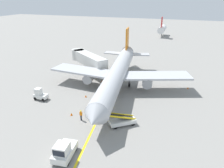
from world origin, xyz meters
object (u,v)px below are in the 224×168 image
at_px(ground_crew_marshaller, 81,115).
at_px(safety_cone_wingtip_right, 86,96).
at_px(safety_cone_nose_right, 188,88).
at_px(safety_cone_wingtip_left, 71,114).
at_px(airliner, 118,73).
at_px(jet_bridge, 86,58).
at_px(safety_cone_tail_area, 102,81).
at_px(pushback_tug, 64,151).
at_px(belt_loader_forward_hold, 122,120).
at_px(baggage_tug_near_wing, 40,95).
at_px(safety_cone_nose_left, 91,103).
at_px(ground_crew_wing_walker, 102,99).

height_order(ground_crew_marshaller, safety_cone_wingtip_right, ground_crew_marshaller).
distance_m(safety_cone_nose_right, safety_cone_wingtip_left, 23.88).
height_order(airliner, safety_cone_wingtip_left, airliner).
xyz_separation_m(jet_bridge, safety_cone_tail_area, (5.77, -4.38, -3.32)).
bearing_deg(pushback_tug, belt_loader_forward_hold, 63.38).
distance_m(baggage_tug_near_wing, safety_cone_nose_right, 28.67).
xyz_separation_m(safety_cone_nose_right, safety_cone_wingtip_left, (-17.04, -16.73, 0.00)).
bearing_deg(safety_cone_wingtip_left, safety_cone_nose_left, 73.40).
relative_size(pushback_tug, safety_cone_wingtip_right, 8.68).
bearing_deg(pushback_tug, safety_cone_wingtip_right, 107.39).
bearing_deg(safety_cone_wingtip_left, ground_crew_marshaller, -17.99).
xyz_separation_m(baggage_tug_near_wing, safety_cone_nose_right, (25.11, 13.82, -0.71)).
height_order(baggage_tug_near_wing, safety_cone_tail_area, baggage_tug_near_wing).
distance_m(ground_crew_marshaller, ground_crew_wing_walker, 6.01).
xyz_separation_m(jet_bridge, belt_loader_forward_hold, (14.59, -18.37, -2.77)).
xyz_separation_m(jet_bridge, safety_cone_nose_left, (7.71, -14.07, -3.32)).
bearing_deg(safety_cone_nose_left, airliner, 72.68).
xyz_separation_m(ground_crew_wing_walker, safety_cone_nose_left, (-1.79, -0.75, -0.69)).
xyz_separation_m(airliner, baggage_tug_near_wing, (-11.74, -9.06, -2.49)).
bearing_deg(ground_crew_marshaller, safety_cone_wingtip_left, 162.01).
bearing_deg(safety_cone_wingtip_left, baggage_tug_near_wing, 160.18).
bearing_deg(safety_cone_nose_left, belt_loader_forward_hold, -32.02).
relative_size(baggage_tug_near_wing, safety_cone_nose_left, 5.54).
xyz_separation_m(safety_cone_wingtip_left, safety_cone_wingtip_right, (-0.71, 6.45, 0.00)).
distance_m(baggage_tug_near_wing, safety_cone_wingtip_left, 8.60).
relative_size(baggage_tug_near_wing, safety_cone_nose_right, 5.54).
xyz_separation_m(safety_cone_nose_left, safety_cone_wingtip_right, (-2.05, 1.95, 0.00)).
relative_size(ground_crew_marshaller, ground_crew_wing_walker, 1.00).
height_order(pushback_tug, ground_crew_marshaller, pushback_tug).
xyz_separation_m(ground_crew_wing_walker, safety_cone_wingtip_left, (-3.13, -5.24, -0.69)).
relative_size(ground_crew_marshaller, safety_cone_wingtip_left, 3.86).
height_order(safety_cone_nose_left, safety_cone_nose_right, same).
height_order(belt_loader_forward_hold, safety_cone_tail_area, belt_loader_forward_hold).
height_order(jet_bridge, safety_cone_nose_right, jet_bridge).
height_order(pushback_tug, safety_cone_wingtip_left, pushback_tug).
bearing_deg(safety_cone_nose_right, baggage_tug_near_wing, -151.17).
distance_m(jet_bridge, ground_crew_marshaller, 21.18).
bearing_deg(ground_crew_marshaller, ground_crew_wing_walker, 80.00).
xyz_separation_m(belt_loader_forward_hold, safety_cone_nose_left, (-6.88, 4.30, -0.56)).
xyz_separation_m(pushback_tug, safety_cone_tail_area, (-4.53, 22.55, -0.77)).
distance_m(jet_bridge, safety_cone_wingtip_left, 19.91).
relative_size(baggage_tug_near_wing, safety_cone_tail_area, 5.54).
relative_size(safety_cone_nose_right, safety_cone_tail_area, 1.00).
bearing_deg(ground_crew_marshaller, baggage_tug_near_wing, 160.55).
bearing_deg(safety_cone_wingtip_left, airliner, 72.95).
bearing_deg(airliner, safety_cone_nose_right, 19.59).
relative_size(airliner, baggage_tug_near_wing, 14.47).
distance_m(airliner, pushback_tug, 20.48).
xyz_separation_m(safety_cone_nose_left, safety_cone_tail_area, (-1.94, 9.69, 0.00)).
relative_size(baggage_tug_near_wing, safety_cone_wingtip_left, 5.54).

